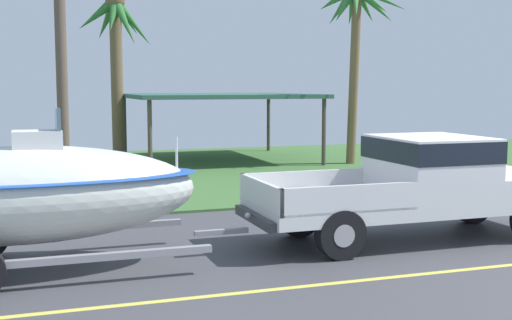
% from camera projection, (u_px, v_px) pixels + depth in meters
% --- Properties ---
extents(ground, '(36.00, 22.00, 0.11)m').
position_uv_depth(ground, '(300.00, 178.00, 20.26)').
color(ground, '#424247').
extents(pickup_truck_towing, '(5.95, 2.03, 1.84)m').
position_uv_depth(pickup_truck_towing, '(428.00, 181.00, 12.21)').
color(pickup_truck_towing, silver).
rests_on(pickup_truck_towing, ground).
extents(boat_on_trailer, '(6.40, 2.39, 2.42)m').
position_uv_depth(boat_on_trailer, '(19.00, 194.00, 9.96)').
color(boat_on_trailer, gray).
rests_on(boat_on_trailer, ground).
extents(carport_awning, '(6.39, 5.96, 2.45)m').
position_uv_depth(carport_awning, '(218.00, 97.00, 24.42)').
color(carport_awning, '#4C4238').
rests_on(carport_awning, ground).
extents(palm_tree_near_left, '(2.56, 2.92, 6.28)m').
position_uv_depth(palm_tree_near_left, '(356.00, 19.00, 22.93)').
color(palm_tree_near_left, brown).
rests_on(palm_tree_near_left, ground).
extents(palm_tree_near_right, '(2.79, 3.09, 6.07)m').
position_uv_depth(palm_tree_near_right, '(116.00, 40.00, 24.15)').
color(palm_tree_near_right, brown).
rests_on(palm_tree_near_right, ground).
extents(utility_pole, '(0.24, 1.80, 8.08)m').
position_uv_depth(utility_pole, '(60.00, 17.00, 14.43)').
color(utility_pole, brown).
rests_on(utility_pole, ground).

